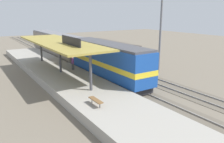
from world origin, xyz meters
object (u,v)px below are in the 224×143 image
object	(u,v)px
platform_bench	(96,100)
passenger_carriage_single	(56,44)
locomotive	(107,61)
person_waiting	(73,63)
light_mast	(162,10)
freight_car	(110,53)

from	to	relation	value
platform_bench	passenger_carriage_single	xyz separation A→B (m)	(6.00, 25.92, 0.97)
locomotive	person_waiting	bearing A→B (deg)	126.98
light_mast	person_waiting	distance (m)	13.34
platform_bench	passenger_carriage_single	size ratio (longest dim) A/B	0.08
freight_car	person_waiting	size ratio (longest dim) A/B	7.02
platform_bench	locomotive	size ratio (longest dim) A/B	0.12
platform_bench	light_mast	xyz separation A→B (m)	(13.80, 7.05, 7.05)
platform_bench	locomotive	distance (m)	9.99
passenger_carriage_single	locomotive	bearing A→B (deg)	-90.00
platform_bench	locomotive	xyz separation A→B (m)	(6.00, 7.92, 1.07)
freight_car	light_mast	size ratio (longest dim) A/B	1.03
passenger_carriage_single	person_waiting	distance (m)	14.50
locomotive	passenger_carriage_single	world-z (taller)	locomotive
locomotive	passenger_carriage_single	size ratio (longest dim) A/B	0.72
locomotive	platform_bench	bearing A→B (deg)	-127.15
platform_bench	light_mast	bearing A→B (deg)	27.06
platform_bench	passenger_carriage_single	distance (m)	26.62
locomotive	light_mast	distance (m)	9.87
locomotive	passenger_carriage_single	xyz separation A→B (m)	(0.00, 18.00, -0.10)
passenger_carriage_single	light_mast	size ratio (longest dim) A/B	1.71
passenger_carriage_single	freight_car	bearing A→B (deg)	-68.14
light_mast	passenger_carriage_single	bearing A→B (deg)	112.46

